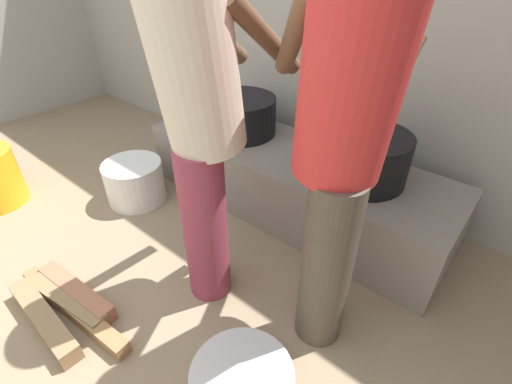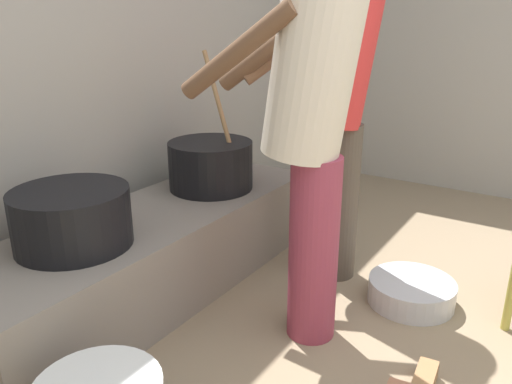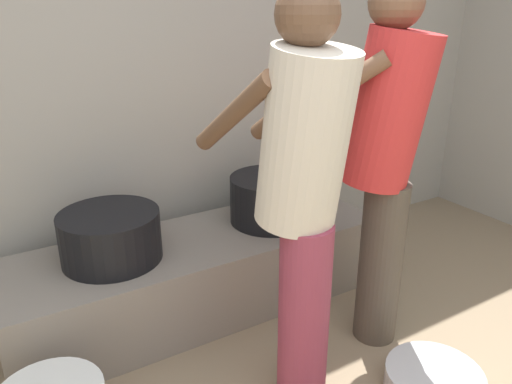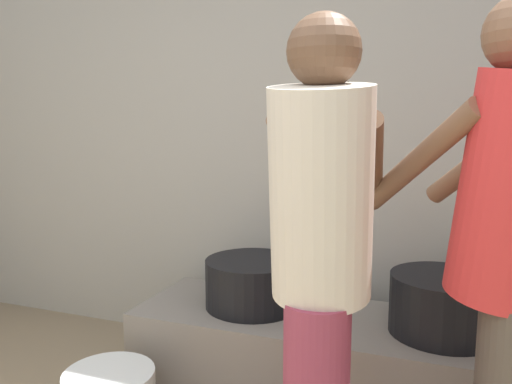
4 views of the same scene
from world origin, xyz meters
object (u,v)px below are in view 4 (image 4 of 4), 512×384
Objects in this scene: cooking_pot_secondary at (253,283)px; cook_in_red_shirt at (511,249)px; cooking_pot_main at (443,304)px; cook_in_cream_shirt at (320,252)px.

cook_in_red_shirt is (1.03, -0.65, 0.42)m from cooking_pot_secondary.
cook_in_red_shirt reaches higher than cooking_pot_main.
cook_in_cream_shirt is at bearing -115.29° from cooking_pot_main.
cook_in_cream_shirt is (0.51, -0.77, 0.40)m from cooking_pot_secondary.
cooking_pot_main is 1.54× the size of cooking_pot_secondary.
cooking_pot_main is at bearing -0.96° from cooking_pot_secondary.
cook_in_cream_shirt is 0.98× the size of cook_in_red_shirt.
cook_in_cream_shirt is at bearing -56.65° from cooking_pot_secondary.
cooking_pot_secondary is (-0.87, 0.01, -0.01)m from cooking_pot_main.
cook_in_cream_shirt is (-0.36, -0.76, 0.38)m from cooking_pot_main.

